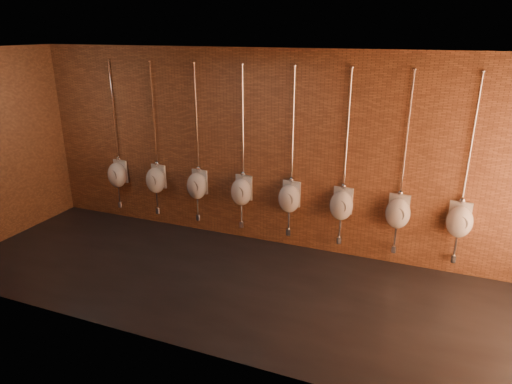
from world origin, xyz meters
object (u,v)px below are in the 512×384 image
at_px(urinal_2, 197,185).
at_px(urinal_7, 460,220).
at_px(urinal_3, 242,191).
at_px(urinal_4, 290,197).
at_px(urinal_1, 156,179).
at_px(urinal_5, 342,204).
at_px(urinal_6, 398,212).
at_px(urinal_0, 117,174).

xyz_separation_m(urinal_2, urinal_7, (4.22, 0.00, 0.00)).
bearing_deg(urinal_3, urinal_4, 0.00).
height_order(urinal_1, urinal_7, same).
bearing_deg(urinal_4, urinal_7, 0.00).
distance_m(urinal_1, urinal_5, 3.37).
bearing_deg(urinal_3, urinal_2, 180.00).
distance_m(urinal_3, urinal_7, 3.37).
bearing_deg(urinal_6, urinal_0, 180.00).
xyz_separation_m(urinal_3, urinal_6, (2.53, 0.00, 0.00)).
height_order(urinal_4, urinal_6, same).
xyz_separation_m(urinal_2, urinal_5, (2.53, 0.00, 0.00)).
distance_m(urinal_5, urinal_6, 0.84).
relative_size(urinal_0, urinal_2, 1.00).
height_order(urinal_3, urinal_5, same).
height_order(urinal_2, urinal_5, same).
bearing_deg(urinal_1, urinal_4, 0.00).
distance_m(urinal_0, urinal_2, 1.69).
bearing_deg(urinal_0, urinal_5, 0.00).
bearing_deg(urinal_4, urinal_3, 180.00).
bearing_deg(urinal_4, urinal_5, 0.00).
height_order(urinal_5, urinal_7, same).
bearing_deg(urinal_2, urinal_7, 0.00).
height_order(urinal_3, urinal_6, same).
height_order(urinal_0, urinal_3, same).
xyz_separation_m(urinal_1, urinal_4, (2.53, 0.00, 0.00)).
xyz_separation_m(urinal_0, urinal_7, (5.90, 0.00, 0.00)).
bearing_deg(urinal_1, urinal_3, 0.00).
bearing_deg(urinal_4, urinal_2, 180.00).
height_order(urinal_4, urinal_7, same).
bearing_deg(urinal_0, urinal_6, 0.00).
distance_m(urinal_0, urinal_5, 4.22).
height_order(urinal_1, urinal_2, same).
xyz_separation_m(urinal_1, urinal_3, (1.69, 0.00, 0.00)).
distance_m(urinal_2, urinal_3, 0.84).
bearing_deg(urinal_0, urinal_2, 0.00).
height_order(urinal_4, urinal_5, same).
height_order(urinal_0, urinal_5, same).
xyz_separation_m(urinal_0, urinal_4, (3.37, 0.00, 0.00)).
bearing_deg(urinal_1, urinal_6, 0.00).
xyz_separation_m(urinal_3, urinal_5, (1.69, 0.00, 0.00)).
xyz_separation_m(urinal_6, urinal_7, (0.84, 0.00, 0.00)).
bearing_deg(urinal_5, urinal_2, 180.00).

